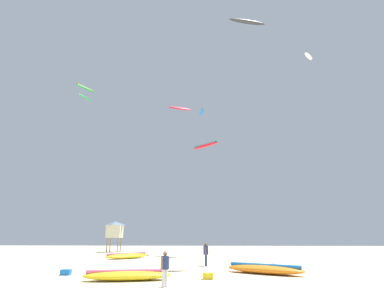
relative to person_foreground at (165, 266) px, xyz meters
The scene contains 15 objects.
person_foreground is the anchor object (origin of this frame).
person_midground 10.08m from the person_foreground, 79.31° to the left, with size 0.38×0.56×1.69m.
kite_grounded_near 7.55m from the person_foreground, 43.93° to the left, with size 4.87×3.80×0.59m.
kite_grounded_mid 3.09m from the person_foreground, 137.32° to the left, with size 4.69×2.11×0.55m.
kite_grounded_far 18.32m from the person_foreground, 109.40° to the left, with size 4.34×4.41×0.63m.
lifeguard_tower 31.82m from the person_foreground, 110.49° to the left, with size 2.30×2.30×4.15m.
cooler_box 7.64m from the person_foreground, 147.28° to the left, with size 0.56×0.36×0.32m, color blue.
gear_bag 3.45m from the person_foreground, 54.14° to the left, with size 0.56×0.36×0.32m, color yellow.
kite_aloft_0 26.17m from the person_foreground, 61.44° to the left, with size 4.05×2.08×0.89m.
kite_aloft_1 25.86m from the person_foreground, 85.01° to the left, with size 4.01×3.82×0.89m.
kite_aloft_2 33.64m from the person_foreground, 86.97° to the left, with size 0.98×2.49×0.55m.
kite_aloft_3 27.90m from the person_foreground, 124.70° to the left, with size 1.37×2.34×0.48m.
kite_aloft_4 40.35m from the person_foreground, 121.12° to the left, with size 2.70×3.57×0.79m.
kite_aloft_5 43.57m from the person_foreground, 94.11° to the left, with size 4.49×2.65×1.03m.
kite_aloft_6 30.81m from the person_foreground, 50.09° to the left, with size 1.67×1.97×0.29m.
Camera 1 is at (1.19, -10.71, 2.26)m, focal length 28.57 mm.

